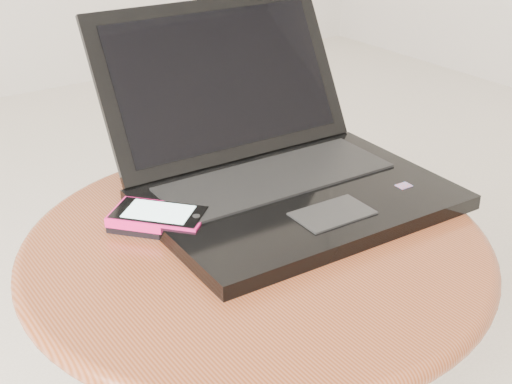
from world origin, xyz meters
TOP-DOWN VIEW (x-y plane):
  - table at (-0.00, -0.11)m, footprint 0.57×0.57m
  - laptop at (0.09, -0.02)m, footprint 0.40×0.40m
  - phone_black at (-0.08, -0.02)m, footprint 0.12×0.13m
  - phone_pink at (-0.09, -0.02)m, footprint 0.12×0.13m

SIDE VIEW (x-z plane):
  - table at x=0.00m, z-range 0.13..0.58m
  - phone_black at x=-0.08m, z-range 0.45..0.47m
  - phone_pink at x=-0.09m, z-range 0.46..0.48m
  - laptop at x=0.09m, z-range 0.38..0.61m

